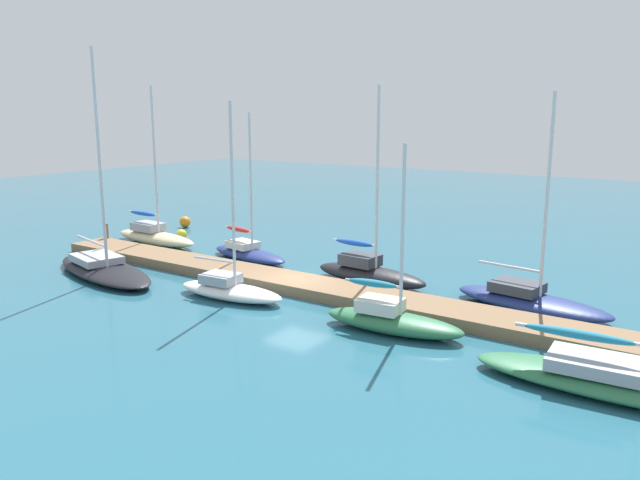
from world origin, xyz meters
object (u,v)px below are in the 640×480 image
object	(u,v)px
sailboat_0	(154,235)
sailboat_1	(103,267)
sailboat_5	(391,318)
sailboat_7	(622,378)
mooring_buoy_orange	(185,222)
sailboat_3	(229,288)
mooring_buoy_yellow	(182,234)
sailboat_2	(248,251)
sailboat_4	(369,271)
sailboat_6	(530,299)

from	to	relation	value
sailboat_0	sailboat_1	bearing A→B (deg)	-57.51
sailboat_5	sailboat_7	xyz separation A→B (m)	(8.05, -0.90, -0.01)
sailboat_7	mooring_buoy_orange	xyz separation A→B (m)	(-30.44, 11.72, -0.12)
mooring_buoy_orange	sailboat_3	bearing A→B (deg)	-37.52
sailboat_1	mooring_buoy_yellow	distance (m)	9.31
sailboat_2	sailboat_0	bearing A→B (deg)	-168.73
sailboat_1	sailboat_3	distance (m)	8.03
sailboat_4	mooring_buoy_orange	bearing A→B (deg)	167.34
mooring_buoy_yellow	sailboat_1	bearing A→B (deg)	-67.98
sailboat_3	mooring_buoy_yellow	xyz separation A→B (m)	(-11.50, 7.97, -0.15)
sailboat_2	sailboat_6	xyz separation A→B (m)	(15.68, -0.20, -0.01)
mooring_buoy_orange	mooring_buoy_yellow	size ratio (longest dim) A/B	1.21
sailboat_4	sailboat_1	bearing A→B (deg)	-148.17
sailboat_2	sailboat_3	bearing A→B (deg)	-45.20
sailboat_7	sailboat_6	bearing A→B (deg)	121.23
sailboat_2	sailboat_4	distance (m)	8.07
sailboat_1	sailboat_3	bearing A→B (deg)	18.71
sailboat_0	mooring_buoy_yellow	size ratio (longest dim) A/B	14.87
sailboat_0	mooring_buoy_yellow	bearing A→B (deg)	83.60
sailboat_0	sailboat_4	bearing A→B (deg)	1.46
sailboat_6	sailboat_5	bearing A→B (deg)	-114.45
sailboat_0	sailboat_3	world-z (taller)	sailboat_0
sailboat_3	mooring_buoy_yellow	bearing A→B (deg)	140.44
sailboat_6	mooring_buoy_orange	xyz separation A→B (m)	(-25.95, 5.20, -0.07)
sailboat_3	sailboat_5	world-z (taller)	sailboat_3
sailboat_1	sailboat_4	distance (m)	13.47
sailboat_4	mooring_buoy_orange	size ratio (longest dim) A/B	11.84
sailboat_4	sailboat_7	distance (m)	13.64
sailboat_0	sailboat_4	xyz separation A→B (m)	(15.70, -0.34, 0.02)
sailboat_6	mooring_buoy_orange	bearing A→B (deg)	176.57
sailboat_3	sailboat_4	bearing A→B (deg)	50.60
sailboat_0	sailboat_5	world-z (taller)	sailboat_0
sailboat_1	mooring_buoy_orange	world-z (taller)	sailboat_1
sailboat_4	mooring_buoy_yellow	size ratio (longest dim) A/B	14.36
sailboat_5	sailboat_6	bearing A→B (deg)	52.45
sailboat_2	sailboat_5	xyz separation A→B (m)	(12.12, -5.83, 0.05)
sailboat_3	sailboat_4	size ratio (longest dim) A/B	0.92
sailboat_1	sailboat_6	distance (m)	20.59
sailboat_3	sailboat_4	distance (m)	6.86
sailboat_0	sailboat_1	xyz separation A→B (m)	(3.81, -6.65, -0.15)
sailboat_1	sailboat_4	xyz separation A→B (m)	(11.90, 6.31, 0.17)
sailboat_1	sailboat_3	size ratio (longest dim) A/B	1.30
mooring_buoy_orange	sailboat_5	bearing A→B (deg)	-25.80
sailboat_5	sailboat_6	world-z (taller)	sailboat_6
mooring_buoy_yellow	sailboat_0	bearing A→B (deg)	-99.08
sailboat_0	sailboat_2	world-z (taller)	sailboat_0
mooring_buoy_orange	sailboat_7	bearing A→B (deg)	-21.05
mooring_buoy_yellow	sailboat_2	bearing A→B (deg)	-14.33
sailboat_3	sailboat_7	world-z (taller)	sailboat_7
sailboat_0	mooring_buoy_orange	world-z (taller)	sailboat_0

